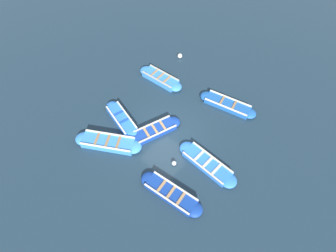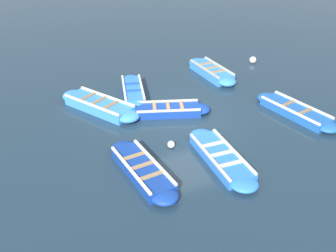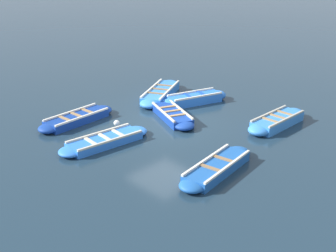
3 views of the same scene
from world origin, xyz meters
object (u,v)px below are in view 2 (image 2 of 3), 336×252
Objects in this scene: boat_broadside at (133,92)px; boat_alongside at (295,111)px; boat_far_corner at (142,170)px; buoy_yellow_far at (253,60)px; boat_stern_in at (99,105)px; boat_tucked at (211,71)px; boat_centre at (221,157)px; boat_inner_gap at (168,110)px; buoy_orange_near at (171,144)px.

boat_broadside is 6.65m from boat_alongside.
boat_far_corner reaches higher than boat_alongside.
boat_alongside reaches higher than buoy_yellow_far.
boat_stern_in reaches higher than buoy_yellow_far.
boat_alongside is at bearing -119.90° from boat_stern_in.
boat_tucked is 8.17m from boat_far_corner.
buoy_yellow_far is at bearing -43.73° from boat_centre.
boat_far_corner is at bearing 96.59° from boat_alongside.
boat_tucked reaches higher than boat_far_corner.
buoy_yellow_far is at bearing -20.05° from boat_alongside.
boat_centre is 0.97× the size of boat_stern_in.
boat_inner_gap is at bearing 124.85° from boat_tucked.
boat_broadside is at bearing 7.14° from boat_centre.
boat_stern_in reaches higher than boat_centre.
boat_broadside reaches higher than boat_far_corner.
boat_centre reaches higher than buoy_orange_near.
buoy_yellow_far is (5.03, -7.24, 0.05)m from buoy_orange_near.
boat_stern_in is at bearing 24.92° from boat_centre.
boat_stern_in is 1.13× the size of boat_tucked.
boat_far_corner is at bearing 132.94° from boat_tucked.
boat_inner_gap reaches higher than buoy_yellow_far.
boat_stern_in is at bearing -1.90° from boat_far_corner.
boat_broadside is 5.49m from boat_far_corner.
boat_far_corner is (-3.10, 2.44, 0.00)m from boat_inner_gap.
boat_centre is at bearing -143.07° from buoy_orange_near.
buoy_orange_near is at bearing 155.80° from boat_inner_gap.
boat_broadside reaches higher than boat_inner_gap.
boat_stern_in is at bearing 108.63° from boat_broadside.
boat_tucked is (6.07, -3.45, 0.05)m from boat_centre.
boat_tucked reaches higher than boat_inner_gap.
boat_far_corner is 14.25× the size of buoy_orange_near.
boat_far_corner is at bearing 122.30° from buoy_orange_near.
buoy_yellow_far is at bearing -55.23° from buoy_orange_near.
boat_far_corner is (-5.18, 1.82, -0.04)m from boat_broadside.
boat_far_corner reaches higher than buoy_yellow_far.
boat_inner_gap is at bearing -38.20° from boat_far_corner.
boat_alongside is at bearing -117.84° from boat_inner_gap.
boat_tucked is at bearing -55.15° from boat_inner_gap.
boat_stern_in is 2.74m from boat_inner_gap.
boat_tucked reaches higher than boat_centre.
boat_stern_in is 8.65m from buoy_yellow_far.
boat_inner_gap is (-1.52, -2.29, -0.04)m from boat_stern_in.
buoy_yellow_far is (5.16, -1.88, 0.01)m from boat_alongside.
boat_alongside is at bearing -73.28° from boat_centre.
boat_stern_in is (5.12, 2.38, 0.05)m from boat_centre.
boat_inner_gap reaches higher than boat_alongside.
boat_broadside is 4.18m from boat_tucked.
boat_inner_gap is 9.83× the size of buoy_yellow_far.
buoy_yellow_far is at bearing -81.15° from boat_stern_in.
boat_broadside is 9.64× the size of buoy_yellow_far.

